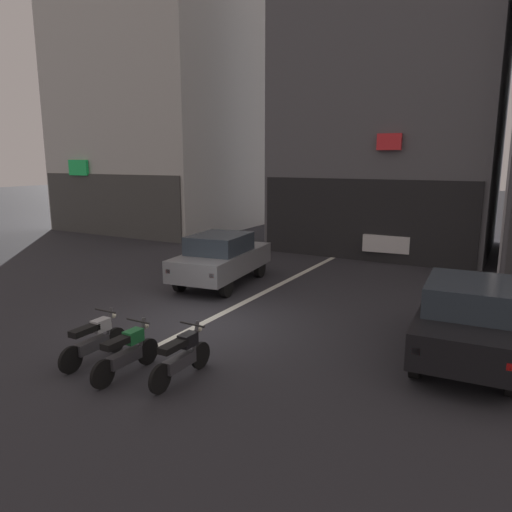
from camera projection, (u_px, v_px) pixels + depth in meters
ground_plane at (199, 325)px, 11.46m from camera, size 120.00×120.00×0.00m
lane_centre_line at (301, 274)px, 16.58m from camera, size 0.20×18.00×0.01m
building_corner_left at (158, 80)px, 26.72m from camera, size 9.68×8.42×16.78m
building_mid_block at (394, 83)px, 20.57m from camera, size 8.78×7.53×14.46m
car_grey_crossing_near at (221, 257)px, 15.04m from camera, size 2.23×4.28×1.64m
car_black_parked_kerbside at (468, 317)px, 9.32m from camera, size 2.00×4.20×1.64m
car_white_down_street at (393, 233)px, 19.94m from camera, size 2.16×4.25×1.64m
motorcycle_silver_row_leftmost at (94, 340)px, 9.31m from camera, size 0.55×1.67×0.98m
motorcycle_green_row_left_mid at (127, 352)px, 8.71m from camera, size 0.55×1.67×0.98m
motorcycle_black_row_centre at (182, 356)px, 8.53m from camera, size 0.55×1.67×0.98m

